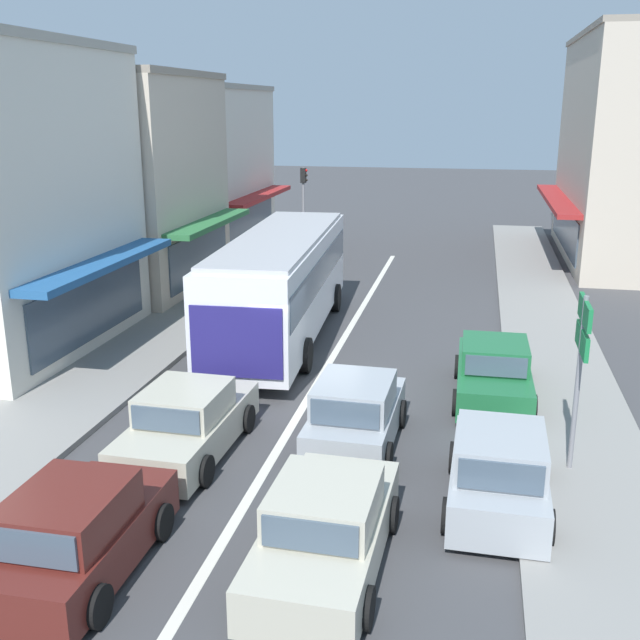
{
  "coord_description": "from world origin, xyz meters",
  "views": [
    {
      "loc": [
        3.83,
        -17.27,
        7.0
      ],
      "look_at": [
        -0.3,
        2.36,
        1.2
      ],
      "focal_mm": 42.0,
      "sensor_mm": 36.0,
      "label": 1
    }
  ],
  "objects_px": {
    "sedan_queue_gap_filler": "(187,423)",
    "traffic_light_downstreet": "(304,197)",
    "directional_road_sign": "(582,342)",
    "pedestrian_with_handbag_near": "(229,272)",
    "parked_hatchback_kerb_front": "(498,471)",
    "parked_sedan_kerb_second": "(493,373)",
    "city_bus": "(281,279)",
    "sedan_queue_far_back": "(326,530)",
    "hatchback_behind_bus_mid": "(79,534)",
    "hatchback_adjacent_lane_lead": "(356,415)"
  },
  "relations": [
    {
      "from": "city_bus",
      "to": "hatchback_adjacent_lane_lead",
      "type": "bearing_deg",
      "value": -64.0
    },
    {
      "from": "hatchback_adjacent_lane_lead",
      "to": "sedan_queue_far_back",
      "type": "height_order",
      "value": "hatchback_adjacent_lane_lead"
    },
    {
      "from": "sedan_queue_far_back",
      "to": "sedan_queue_gap_filler",
      "type": "bearing_deg",
      "value": 136.98
    },
    {
      "from": "city_bus",
      "to": "hatchback_behind_bus_mid",
      "type": "bearing_deg",
      "value": -89.67
    },
    {
      "from": "pedestrian_with_handbag_near",
      "to": "city_bus",
      "type": "bearing_deg",
      "value": -53.04
    },
    {
      "from": "traffic_light_downstreet",
      "to": "hatchback_behind_bus_mid",
      "type": "bearing_deg",
      "value": -84.82
    },
    {
      "from": "parked_hatchback_kerb_front",
      "to": "directional_road_sign",
      "type": "distance_m",
      "value": 2.95
    },
    {
      "from": "sedan_queue_far_back",
      "to": "traffic_light_downstreet",
      "type": "distance_m",
      "value": 24.8
    },
    {
      "from": "hatchback_behind_bus_mid",
      "to": "pedestrian_with_handbag_near",
      "type": "xyz_separation_m",
      "value": [
        -3.12,
        16.53,
        0.36
      ]
    },
    {
      "from": "parked_sedan_kerb_second",
      "to": "directional_road_sign",
      "type": "bearing_deg",
      "value": -68.74
    },
    {
      "from": "hatchback_behind_bus_mid",
      "to": "parked_hatchback_kerb_front",
      "type": "distance_m",
      "value": 7.15
    },
    {
      "from": "sedan_queue_far_back",
      "to": "pedestrian_with_handbag_near",
      "type": "distance_m",
      "value": 16.98
    },
    {
      "from": "city_bus",
      "to": "sedan_queue_gap_filler",
      "type": "height_order",
      "value": "city_bus"
    },
    {
      "from": "city_bus",
      "to": "hatchback_behind_bus_mid",
      "type": "relative_size",
      "value": 2.96
    },
    {
      "from": "sedan_queue_gap_filler",
      "to": "pedestrian_with_handbag_near",
      "type": "relative_size",
      "value": 2.6
    },
    {
      "from": "hatchback_adjacent_lane_lead",
      "to": "parked_hatchback_kerb_front",
      "type": "bearing_deg",
      "value": -34.46
    },
    {
      "from": "traffic_light_downstreet",
      "to": "parked_sedan_kerb_second",
      "type": "bearing_deg",
      "value": -62.21
    },
    {
      "from": "city_bus",
      "to": "pedestrian_with_handbag_near",
      "type": "distance_m",
      "value": 5.13
    },
    {
      "from": "sedan_queue_far_back",
      "to": "hatchback_behind_bus_mid",
      "type": "relative_size",
      "value": 1.14
    },
    {
      "from": "directional_road_sign",
      "to": "city_bus",
      "type": "bearing_deg",
      "value": 136.24
    },
    {
      "from": "sedan_queue_gap_filler",
      "to": "city_bus",
      "type": "bearing_deg",
      "value": 90.87
    },
    {
      "from": "parked_hatchback_kerb_front",
      "to": "parked_sedan_kerb_second",
      "type": "height_order",
      "value": "parked_hatchback_kerb_front"
    },
    {
      "from": "sedan_queue_far_back",
      "to": "hatchback_adjacent_lane_lead",
      "type": "bearing_deg",
      "value": 93.19
    },
    {
      "from": "city_bus",
      "to": "hatchback_adjacent_lane_lead",
      "type": "relative_size",
      "value": 2.94
    },
    {
      "from": "traffic_light_downstreet",
      "to": "directional_road_sign",
      "type": "distance_m",
      "value": 22.29
    },
    {
      "from": "sedan_queue_gap_filler",
      "to": "traffic_light_downstreet",
      "type": "xyz_separation_m",
      "value": [
        -2.32,
        20.63,
        2.19
      ]
    },
    {
      "from": "parked_hatchback_kerb_front",
      "to": "parked_sedan_kerb_second",
      "type": "relative_size",
      "value": 0.88
    },
    {
      "from": "city_bus",
      "to": "pedestrian_with_handbag_near",
      "type": "xyz_separation_m",
      "value": [
        -3.04,
        4.04,
        -0.81
      ]
    },
    {
      "from": "sedan_queue_gap_filler",
      "to": "parked_hatchback_kerb_front",
      "type": "bearing_deg",
      "value": -8.44
    },
    {
      "from": "sedan_queue_gap_filler",
      "to": "hatchback_adjacent_lane_lead",
      "type": "xyz_separation_m",
      "value": [
        3.34,
        1.06,
        0.05
      ]
    },
    {
      "from": "hatchback_adjacent_lane_lead",
      "to": "sedan_queue_far_back",
      "type": "xyz_separation_m",
      "value": [
        0.25,
        -4.41,
        -0.05
      ]
    },
    {
      "from": "sedan_queue_gap_filler",
      "to": "traffic_light_downstreet",
      "type": "relative_size",
      "value": 1.01
    },
    {
      "from": "parked_hatchback_kerb_front",
      "to": "directional_road_sign",
      "type": "bearing_deg",
      "value": 48.8
    },
    {
      "from": "traffic_light_downstreet",
      "to": "parked_hatchback_kerb_front",
      "type": "bearing_deg",
      "value": -68.35
    },
    {
      "from": "sedan_queue_gap_filler",
      "to": "directional_road_sign",
      "type": "height_order",
      "value": "directional_road_sign"
    },
    {
      "from": "sedan_queue_gap_filler",
      "to": "directional_road_sign",
      "type": "relative_size",
      "value": 1.18
    },
    {
      "from": "hatchback_adjacent_lane_lead",
      "to": "traffic_light_downstreet",
      "type": "bearing_deg",
      "value": 106.13
    },
    {
      "from": "city_bus",
      "to": "parked_hatchback_kerb_front",
      "type": "xyz_separation_m",
      "value": [
        6.37,
        -9.1,
        -1.17
      ]
    },
    {
      "from": "hatchback_adjacent_lane_lead",
      "to": "parked_sedan_kerb_second",
      "type": "relative_size",
      "value": 0.88
    },
    {
      "from": "sedan_queue_far_back",
      "to": "parked_sedan_kerb_second",
      "type": "relative_size",
      "value": 1.0
    },
    {
      "from": "directional_road_sign",
      "to": "parked_hatchback_kerb_front",
      "type": "bearing_deg",
      "value": -131.2
    },
    {
      "from": "hatchback_adjacent_lane_lead",
      "to": "directional_road_sign",
      "type": "height_order",
      "value": "directional_road_sign"
    },
    {
      "from": "hatchback_behind_bus_mid",
      "to": "pedestrian_with_handbag_near",
      "type": "bearing_deg",
      "value": 100.67
    },
    {
      "from": "parked_sedan_kerb_second",
      "to": "pedestrian_with_handbag_near",
      "type": "height_order",
      "value": "pedestrian_with_handbag_near"
    },
    {
      "from": "sedan_queue_gap_filler",
      "to": "sedan_queue_far_back",
      "type": "xyz_separation_m",
      "value": [
        3.59,
        -3.35,
        0.0
      ]
    },
    {
      "from": "hatchback_adjacent_lane_lead",
      "to": "pedestrian_with_handbag_near",
      "type": "bearing_deg",
      "value": 120.27
    },
    {
      "from": "directional_road_sign",
      "to": "pedestrian_with_handbag_near",
      "type": "bearing_deg",
      "value": 133.28
    },
    {
      "from": "directional_road_sign",
      "to": "hatchback_adjacent_lane_lead",
      "type": "bearing_deg",
      "value": 175.3
    },
    {
      "from": "hatchback_behind_bus_mid",
      "to": "parked_sedan_kerb_second",
      "type": "bearing_deg",
      "value": 54.3
    },
    {
      "from": "sedan_queue_far_back",
      "to": "parked_sedan_kerb_second",
      "type": "bearing_deg",
      "value": 71.27
    }
  ]
}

